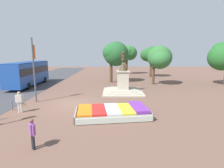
# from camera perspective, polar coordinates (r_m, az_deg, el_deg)

# --- Properties ---
(ground_plane) EXTENTS (92.18, 92.18, 0.00)m
(ground_plane) POSITION_cam_1_polar(r_m,az_deg,el_deg) (16.57, -12.51, -6.42)
(ground_plane) COLOR brown
(flower_planter) EXTENTS (5.79, 3.77, 0.68)m
(flower_planter) POSITION_cam_1_polar(r_m,az_deg,el_deg) (13.20, 0.04, -9.15)
(flower_planter) COLOR #38281C
(flower_planter) RESTS_ON ground_plane
(statue_monument) EXTENTS (4.64, 4.64, 4.81)m
(statue_monument) POSITION_cam_1_polar(r_m,az_deg,el_deg) (20.74, 3.28, -0.13)
(statue_monument) COLOR #B2A893
(statue_monument) RESTS_ON ground_plane
(banner_pole) EXTENTS (0.14, 0.57, 6.03)m
(banner_pole) POSITION_cam_1_polar(r_m,az_deg,el_deg) (17.85, -24.40, 4.40)
(banner_pole) COLOR #4C5156
(banner_pole) RESTS_ON ground_plane
(city_bus) EXTENTS (2.47, 9.41, 3.42)m
(city_bus) POSITION_cam_1_polar(r_m,az_deg,el_deg) (27.50, -25.94, 3.45)
(city_bus) COLOR #1E4799
(city_bus) RESTS_ON ground_plane
(pedestrian_with_handbag) EXTENTS (0.72, 0.31, 1.69)m
(pedestrian_with_handbag) POSITION_cam_1_polar(r_m,az_deg,el_deg) (15.48, -28.17, -4.89)
(pedestrian_with_handbag) COLOR beige
(pedestrian_with_handbag) RESTS_ON ground_plane
(pedestrian_near_planter) EXTENTS (0.41, 0.47, 1.55)m
(pedestrian_near_planter) POSITION_cam_1_polar(r_m,az_deg,el_deg) (9.50, -24.84, -14.08)
(pedestrian_near_planter) COLOR black
(pedestrian_near_planter) RESTS_ON ground_plane
(kerb_bollard_mid_a) EXTENTS (0.12, 0.12, 0.83)m
(kerb_bollard_mid_a) POSITION_cam_1_polar(r_m,az_deg,el_deg) (16.59, -30.18, -5.98)
(kerb_bollard_mid_a) COLOR slate
(kerb_bollard_mid_a) RESTS_ON ground_plane
(park_tree_far_left) EXTENTS (3.91, 3.19, 6.35)m
(park_tree_far_left) POSITION_cam_1_polar(r_m,az_deg,el_deg) (39.15, 4.88, 10.06)
(park_tree_far_left) COLOR #4C3823
(park_tree_far_left) RESTS_ON ground_plane
(park_tree_behind_statue) EXTENTS (4.00, 3.42, 5.92)m
(park_tree_behind_statue) POSITION_cam_1_polar(r_m,az_deg,el_deg) (35.29, 12.30, 9.26)
(park_tree_behind_statue) COLOR #4C3823
(park_tree_behind_statue) RESTS_ON ground_plane
(park_tree_far_right) EXTENTS (4.09, 3.84, 6.42)m
(park_tree_far_right) POSITION_cam_1_polar(r_m,az_deg,el_deg) (27.87, 0.78, 9.91)
(park_tree_far_right) COLOR #4C3823
(park_tree_far_right) RESTS_ON ground_plane
(park_tree_street_side) EXTENTS (3.93, 4.17, 6.24)m
(park_tree_street_side) POSITION_cam_1_polar(r_m,az_deg,el_deg) (30.12, 32.14, 7.86)
(park_tree_street_side) COLOR #4C3823
(park_tree_street_side) RESTS_ON ground_plane
(park_tree_mid_canopy) EXTENTS (3.52, 3.75, 5.70)m
(park_tree_mid_canopy) POSITION_cam_1_polar(r_m,az_deg,el_deg) (26.45, 15.13, 8.13)
(park_tree_mid_canopy) COLOR #4C3823
(park_tree_mid_canopy) RESTS_ON ground_plane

